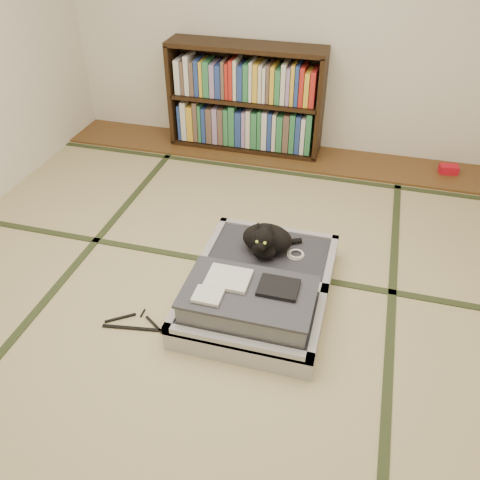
# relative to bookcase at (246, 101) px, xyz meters

# --- Properties ---
(floor) EXTENTS (4.50, 4.50, 0.00)m
(floor) POSITION_rel_bookcase_xyz_m (0.37, -2.07, -0.45)
(floor) COLOR #C6B384
(floor) RESTS_ON ground
(wood_strip) EXTENTS (4.00, 0.50, 0.02)m
(wood_strip) POSITION_rel_bookcase_xyz_m (0.37, -0.07, -0.44)
(wood_strip) COLOR brown
(wood_strip) RESTS_ON ground
(red_item) EXTENTS (0.16, 0.11, 0.07)m
(red_item) POSITION_rel_bookcase_xyz_m (1.77, -0.04, -0.40)
(red_item) COLOR red
(red_item) RESTS_ON wood_strip
(room_shell) EXTENTS (4.50, 4.50, 4.50)m
(room_shell) POSITION_rel_bookcase_xyz_m (0.37, -2.07, 1.01)
(room_shell) COLOR white
(room_shell) RESTS_ON ground
(tatami_borders) EXTENTS (4.00, 4.50, 0.01)m
(tatami_borders) POSITION_rel_bookcase_xyz_m (0.37, -1.58, -0.45)
(tatami_borders) COLOR #2D381E
(tatami_borders) RESTS_ON ground
(bookcase) EXTENTS (1.34, 0.31, 0.92)m
(bookcase) POSITION_rel_bookcase_xyz_m (0.00, 0.00, 0.00)
(bookcase) COLOR black
(bookcase) RESTS_ON wood_strip
(suitcase) EXTENTS (0.80, 1.06, 0.31)m
(suitcase) POSITION_rel_bookcase_xyz_m (0.60, -1.98, -0.34)
(suitcase) COLOR #AFAFB4
(suitcase) RESTS_ON floor
(cat) EXTENTS (0.35, 0.36, 0.29)m
(cat) POSITION_rel_bookcase_xyz_m (0.58, -1.69, -0.19)
(cat) COLOR black
(cat) RESTS_ON suitcase
(cable_coil) EXTENTS (0.11, 0.11, 0.03)m
(cable_coil) POSITION_rel_bookcase_xyz_m (0.77, -1.66, -0.29)
(cable_coil) COLOR white
(cable_coil) RESTS_ON suitcase
(hanger) EXTENTS (0.37, 0.19, 0.01)m
(hanger) POSITION_rel_bookcase_xyz_m (-0.02, -2.34, -0.44)
(hanger) COLOR black
(hanger) RESTS_ON floor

